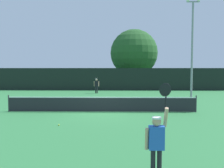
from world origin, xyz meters
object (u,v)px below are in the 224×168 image
Objects in this scene: player_receiving at (96,84)px; parked_car_near at (89,81)px; parked_car_far at (176,81)px; tennis_ball at (59,125)px; light_pole at (192,43)px; large_tree at (134,53)px; player_serving at (157,139)px; parked_car_mid at (154,81)px.

player_receiving is 0.36× the size of parked_car_near.
parked_car_far is (11.27, 11.44, -0.19)m from player_receiving.
light_pole is (9.45, 10.37, 4.94)m from tennis_ball.
large_tree is at bearing 107.16° from light_pole.
tennis_ball is at bearing -95.26° from parked_car_near.
player_receiving is 0.37× the size of parked_car_far.
player_receiving is at bearing 87.82° from tennis_ball.
player_serving reaches higher than parked_car_near.
light_pole is at bearing -72.84° from large_tree.
large_tree is 5.45m from parked_car_mid.
player_serving is at bearing -92.74° from parked_car_mid.
player_receiving is 10.92m from light_pole.
large_tree reaches higher than parked_car_far.
large_tree reaches higher than player_receiving.
parked_car_near is (-5.33, 32.27, -0.29)m from player_serving.
parked_car_near is (-6.75, 2.46, -4.09)m from large_tree.
tennis_ball is 27.15m from parked_car_mid.
tennis_ball is at bearing 123.18° from player_serving.
parked_car_far is (6.60, 2.81, -4.09)m from large_tree.
parked_car_mid is 1.01× the size of parked_car_far.
large_tree is (5.25, 23.96, 4.83)m from tennis_ball.
player_receiving is at bearing -118.41° from large_tree.
light_pole reaches higher than large_tree.
parked_car_mid is 3.64m from parked_car_far.
tennis_ball is 0.01× the size of light_pole.
light_pole is at bearing -102.55° from parked_car_far.
player_serving is 32.71m from parked_car_near.
light_pole is at bearing -80.53° from parked_car_mid.
player_serving is at bearing -89.14° from parked_car_near.
parked_car_mid reaches higher than player_receiving.
parked_car_far is (8.03, 32.63, -0.29)m from player_serving.
parked_car_near is 9.85m from parked_car_mid.
player_serving reaches higher than tennis_ball.
parked_car_near reaches higher than tennis_ball.
parked_car_mid is at bearing 72.10° from tennis_ball.
parked_car_far is at bearing 20.35° from parked_car_mid.
light_pole is 17.10m from parked_car_far.
tennis_ball is at bearing 87.82° from player_receiving.
tennis_ball is 14.87m from light_pole.
player_serving is at bearing -56.82° from tennis_ball.
tennis_ball is at bearing -118.09° from parked_car_far.
light_pole is 2.04× the size of parked_car_far.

